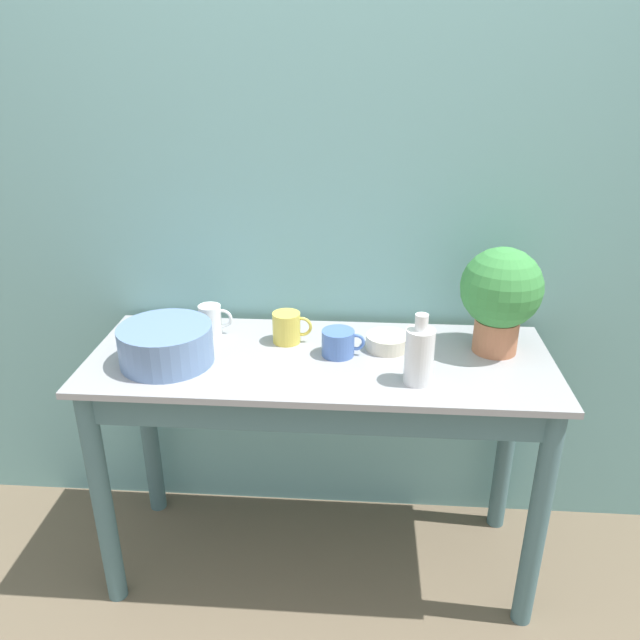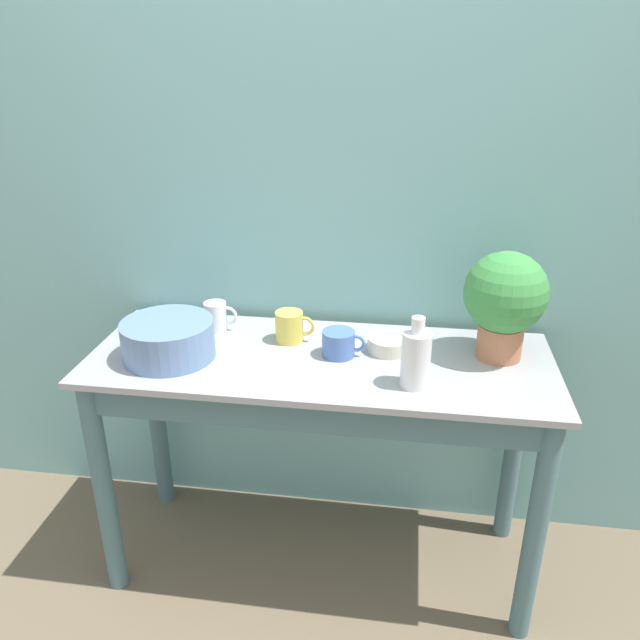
{
  "view_description": "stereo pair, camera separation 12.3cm",
  "coord_description": "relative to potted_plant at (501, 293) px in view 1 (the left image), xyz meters",
  "views": [
    {
      "loc": [
        0.12,
        -1.39,
        1.64
      ],
      "look_at": [
        0.0,
        0.26,
        0.9
      ],
      "focal_mm": 35.0,
      "sensor_mm": 36.0,
      "label": 1
    },
    {
      "loc": [
        0.24,
        -1.38,
        1.64
      ],
      "look_at": [
        0.0,
        0.26,
        0.9
      ],
      "focal_mm": 35.0,
      "sensor_mm": 36.0,
      "label": 2
    }
  ],
  "objects": [
    {
      "name": "ground_plane",
      "position": [
        -0.53,
        -0.34,
        -0.97
      ],
      "size": [
        12.0,
        12.0,
        0.0
      ],
      "primitive_type": "plane",
      "color": "brown"
    },
    {
      "name": "wall_back",
      "position": [
        -0.53,
        0.24,
        0.23
      ],
      "size": [
        6.0,
        0.05,
        2.4
      ],
      "color": "#7AB2B2",
      "rests_on": "ground_plane"
    },
    {
      "name": "counter_table",
      "position": [
        -0.53,
        -0.1,
        -0.35
      ],
      "size": [
        1.38,
        0.53,
        0.78
      ],
      "color": "slate",
      "rests_on": "ground_plane"
    },
    {
      "name": "potted_plant",
      "position": [
        0.0,
        0.0,
        0.0
      ],
      "size": [
        0.24,
        0.24,
        0.32
      ],
      "color": "#B7704C",
      "rests_on": "counter_table"
    },
    {
      "name": "bowl_wash_large",
      "position": [
        -0.97,
        -0.14,
        -0.13
      ],
      "size": [
        0.27,
        0.27,
        0.11
      ],
      "color": "#6684B2",
      "rests_on": "counter_table"
    },
    {
      "name": "bottle_tall",
      "position": [
        -0.25,
        -0.21,
        -0.1
      ],
      "size": [
        0.08,
        0.08,
        0.2
      ],
      "color": "white",
      "rests_on": "counter_table"
    },
    {
      "name": "mug_blue",
      "position": [
        -0.47,
        -0.06,
        -0.15
      ],
      "size": [
        0.13,
        0.1,
        0.08
      ],
      "color": "#4C70B7",
      "rests_on": "counter_table"
    },
    {
      "name": "mug_white",
      "position": [
        -0.89,
        0.06,
        -0.14
      ],
      "size": [
        0.11,
        0.07,
        0.1
      ],
      "color": "white",
      "rests_on": "counter_table"
    },
    {
      "name": "mug_yellow",
      "position": [
        -0.63,
        0.02,
        -0.14
      ],
      "size": [
        0.12,
        0.09,
        0.1
      ],
      "color": "#E5CC4C",
      "rests_on": "counter_table"
    },
    {
      "name": "bowl_small_cream",
      "position": [
        -0.32,
        -0.01,
        -0.16
      ],
      "size": [
        0.13,
        0.13,
        0.04
      ],
      "color": "beige",
      "rests_on": "counter_table"
    }
  ]
}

